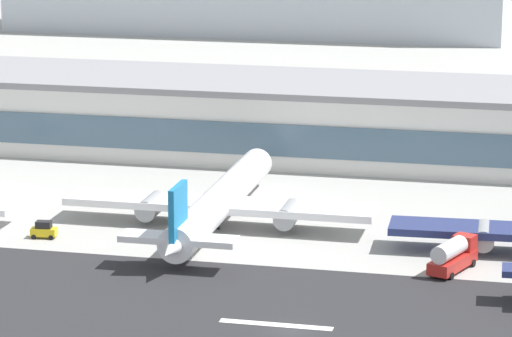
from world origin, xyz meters
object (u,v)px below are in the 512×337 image
Objects in this scene: airliner_blue_tail_gate_1 at (217,204)px; service_baggage_tug_0 at (44,230)px; service_fuel_truck_1 at (453,255)px; terminal_building at (280,117)px.

airliner_blue_tail_gate_1 is 14.62× the size of service_baggage_tug_0.
service_baggage_tug_0 is at bearing 107.71° from service_fuel_truck_1.
airliner_blue_tail_gate_1 is at bearing 90.23° from service_fuel_truck_1.
terminal_building reaches higher than service_baggage_tug_0.
terminal_building is at bearing 1.52° from airliner_blue_tail_gate_1.
service_fuel_truck_1 reaches higher than service_baggage_tug_0.
airliner_blue_tail_gate_1 is at bearing -88.48° from terminal_building.
terminal_building is 57.12m from service_baggage_tug_0.
terminal_building reaches higher than service_fuel_truck_1.
terminal_building is at bearing 64.66° from service_baggage_tug_0.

